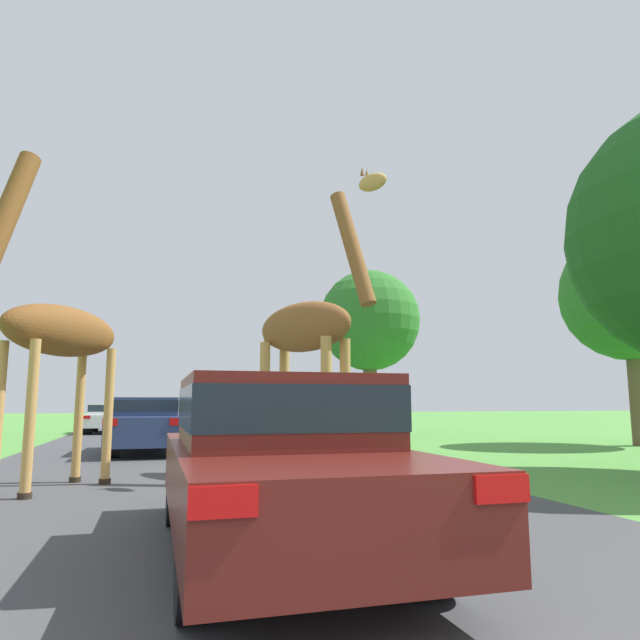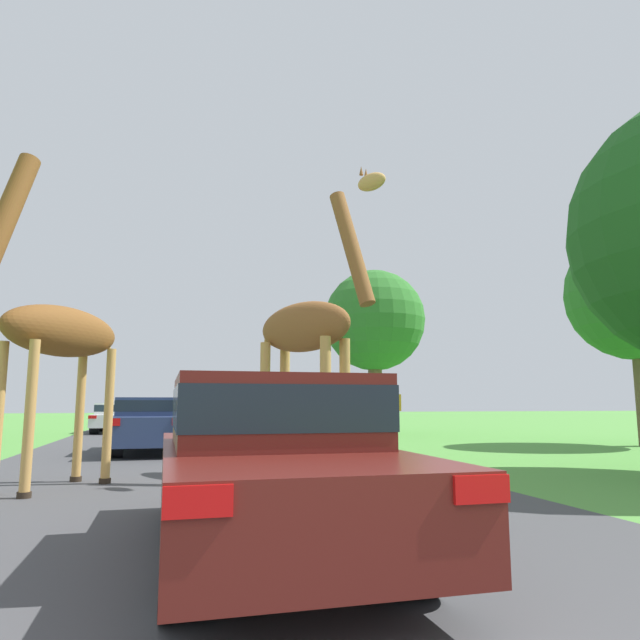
# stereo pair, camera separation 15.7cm
# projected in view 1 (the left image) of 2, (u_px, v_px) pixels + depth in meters

# --- Properties ---
(road) EXTENTS (8.33, 120.00, 0.00)m
(road) POSITION_uv_depth(u_px,v_px,m) (171.00, 428.00, 29.24)
(road) COLOR #424244
(road) RESTS_ON ground
(giraffe_near_road) EXTENTS (1.93, 2.69, 5.28)m
(giraffe_near_road) POSITION_uv_depth(u_px,v_px,m) (310.00, 334.00, 10.24)
(giraffe_near_road) COLOR tan
(giraffe_near_road) RESTS_ON ground
(giraffe_companion) EXTENTS (2.17, 2.69, 5.14)m
(giraffe_companion) POSITION_uv_depth(u_px,v_px,m) (53.00, 324.00, 8.51)
(giraffe_companion) COLOR tan
(giraffe_companion) RESTS_ON ground
(car_lead_maroon) EXTENTS (1.77, 4.59, 1.48)m
(car_lead_maroon) POSITION_uv_depth(u_px,v_px,m) (277.00, 457.00, 4.96)
(car_lead_maroon) COLOR #561914
(car_lead_maroon) RESTS_ON ground
(car_queue_right) EXTENTS (1.73, 4.27, 1.40)m
(car_queue_right) POSITION_uv_depth(u_px,v_px,m) (145.00, 423.00, 14.67)
(car_queue_right) COLOR navy
(car_queue_right) RESTS_ON ground
(car_queue_left) EXTENTS (1.73, 3.98, 1.26)m
(car_queue_left) POSITION_uv_depth(u_px,v_px,m) (109.00, 417.00, 24.59)
(car_queue_left) COLOR silver
(car_queue_left) RESTS_ON ground
(tree_centre_back) EXTENTS (4.16, 4.16, 6.70)m
(tree_centre_back) POSITION_uv_depth(u_px,v_px,m) (630.00, 295.00, 17.62)
(tree_centre_back) COLOR brown
(tree_centre_back) RESTS_ON ground
(tree_right_cluster) EXTENTS (4.27, 4.27, 6.88)m
(tree_right_cluster) POSITION_uv_depth(u_px,v_px,m) (369.00, 321.00, 24.21)
(tree_right_cluster) COLOR brown
(tree_right_cluster) RESTS_ON ground
(sign_post) EXTENTS (0.70, 0.08, 1.49)m
(sign_post) POSITION_uv_depth(u_px,v_px,m) (386.00, 411.00, 15.05)
(sign_post) COLOR #4C3823
(sign_post) RESTS_ON ground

